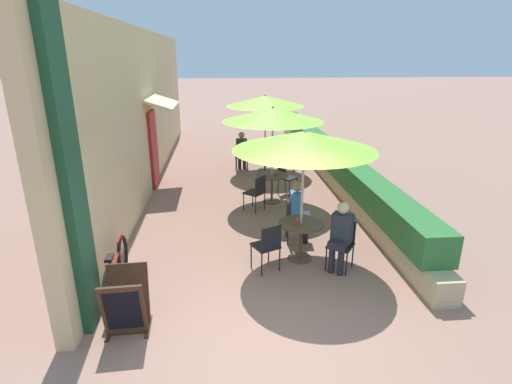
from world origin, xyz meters
TOP-DOWN VIEW (x-y plane):
  - ground_plane at (0.00, 0.00)m, footprint 120.00×120.00m
  - cafe_facade_wall at (-2.54, 7.45)m, footprint 0.98×15.18m
  - planter_hedge at (2.75, 7.49)m, footprint 0.60×14.18m
  - patio_table_near at (0.88, 2.14)m, footprint 0.81×0.81m
  - patio_umbrella_near at (0.88, 2.14)m, footprint 2.43×2.43m
  - cafe_chair_near_left at (0.86, 2.89)m, footprint 0.43×0.43m
  - seated_patron_near_left at (0.97, 2.88)m, footprint 0.43×0.36m
  - cafe_chair_near_right at (0.23, 1.75)m, footprint 0.53×0.53m
  - cafe_chair_near_back at (1.53, 1.77)m, footprint 0.56×0.56m
  - seated_patron_near_back at (1.47, 1.68)m, footprint 0.49×0.51m
  - coffee_cup_near at (0.81, 2.11)m, footprint 0.07×0.07m
  - patio_table_mid at (0.74, 5.17)m, footprint 0.81×0.81m
  - patio_umbrella_mid at (0.74, 5.17)m, footprint 2.43×2.43m
  - cafe_chair_mid_left at (1.18, 5.77)m, footprint 0.56×0.56m
  - cafe_chair_mid_right at (0.30, 4.56)m, footprint 0.56×0.56m
  - coffee_cup_mid at (0.83, 5.09)m, footprint 0.07×0.07m
  - patio_table_far at (0.89, 8.08)m, footprint 0.81×0.81m
  - patio_umbrella_far at (0.89, 8.08)m, footprint 2.43×2.43m
  - cafe_chair_far_left at (0.14, 8.08)m, footprint 0.44×0.44m
  - seated_patron_far_left at (0.15, 8.19)m, footprint 0.36×0.43m
  - cafe_chair_far_right at (1.64, 8.08)m, footprint 0.44×0.44m
  - bicycle_leaning at (-2.20, 1.34)m, footprint 0.15×1.80m
  - menu_board at (-1.84, 0.38)m, footprint 0.60×0.66m

SIDE VIEW (x-z plane):
  - ground_plane at x=0.00m, z-range 0.00..0.00m
  - bicycle_leaning at x=-2.20m, z-range -0.03..0.75m
  - menu_board at x=-1.84m, z-range -0.01..0.85m
  - cafe_chair_near_left at x=0.86m, z-range 0.08..0.95m
  - cafe_chair_near_right at x=0.23m, z-range 0.08..0.95m
  - cafe_chair_near_back at x=1.53m, z-range 0.08..0.95m
  - cafe_chair_mid_left at x=1.18m, z-range 0.08..0.95m
  - cafe_chair_mid_right at x=0.30m, z-range 0.08..0.95m
  - cafe_chair_far_left at x=0.14m, z-range 0.08..0.95m
  - cafe_chair_far_right at x=1.64m, z-range 0.08..0.95m
  - patio_table_near at x=0.88m, z-range 0.17..0.89m
  - patio_table_mid at x=0.74m, z-range 0.17..0.89m
  - patio_table_far at x=0.89m, z-range 0.17..0.89m
  - planter_hedge at x=2.75m, z-range 0.03..1.04m
  - seated_patron_near_left at x=0.97m, z-range 0.06..1.31m
  - seated_patron_near_back at x=1.47m, z-range 0.06..1.31m
  - seated_patron_far_left at x=0.15m, z-range 0.06..1.31m
  - coffee_cup_near at x=0.81m, z-range 0.71..0.80m
  - coffee_cup_mid at x=0.83m, z-range 0.71..0.80m
  - cafe_facade_wall at x=-2.54m, z-range -0.01..4.19m
  - patio_umbrella_near at x=0.88m, z-range 1.00..3.41m
  - patio_umbrella_mid at x=0.74m, z-range 1.00..3.41m
  - patio_umbrella_far at x=0.89m, z-range 1.00..3.41m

